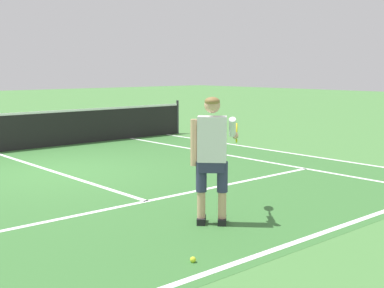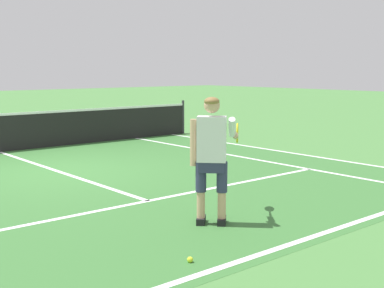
{
  "view_description": "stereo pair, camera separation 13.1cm",
  "coord_description": "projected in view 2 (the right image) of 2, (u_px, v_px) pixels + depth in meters",
  "views": [
    {
      "loc": [
        -4.75,
        -9.67,
        2.07
      ],
      "look_at": [
        -0.07,
        -4.34,
        1.05
      ],
      "focal_mm": 48.83,
      "sensor_mm": 36.0,
      "label": 1
    },
    {
      "loc": [
        -4.65,
        -9.76,
        2.07
      ],
      "look_at": [
        -0.07,
        -4.34,
        1.05
      ],
      "focal_mm": 48.83,
      "sensor_mm": 36.0,
      "label": 2
    }
  ],
  "objects": [
    {
      "name": "ground_plane",
      "position": [
        58.0,
        171.0,
        10.64
      ],
      "size": [
        80.0,
        80.0,
        0.0
      ],
      "primitive_type": "plane",
      "color": "#477F3D"
    },
    {
      "name": "line_baseline",
      "position": [
        285.0,
        246.0,
        6.14
      ],
      "size": [
        10.98,
        0.1,
        0.01
      ],
      "primitive_type": "cube",
      "color": "white",
      "rests_on": "ground"
    },
    {
      "name": "court_inner_surface",
      "position": [
        91.0,
        182.0,
        9.61
      ],
      "size": [
        10.98,
        9.58,
        0.0
      ],
      "primitive_type": "cube",
      "color": "#387033",
      "rests_on": "ground"
    },
    {
      "name": "tennis_ball_near_feet",
      "position": [
        190.0,
        260.0,
        5.63
      ],
      "size": [
        0.07,
        0.07,
        0.07
      ],
      "primitive_type": "sphere",
      "color": "#CCE02D",
      "rests_on": "ground"
    },
    {
      "name": "tennis_player",
      "position": [
        212.0,
        152.0,
        6.9
      ],
      "size": [
        1.17,
        0.73,
        1.71
      ],
      "color": "black",
      "rests_on": "ground"
    },
    {
      "name": "line_centre_service",
      "position": [
        57.0,
        171.0,
        10.66
      ],
      "size": [
        0.1,
        6.4,
        0.01
      ],
      "primitive_type": "cube",
      "color": "white",
      "rests_on": "ground"
    },
    {
      "name": "line_singles_right",
      "position": [
        246.0,
        158.0,
        12.24
      ],
      "size": [
        0.1,
        9.18,
        0.01
      ],
      "primitive_type": "cube",
      "color": "white",
      "rests_on": "ground"
    },
    {
      "name": "line_doubles_right",
      "position": [
        284.0,
        152.0,
        13.12
      ],
      "size": [
        0.1,
        9.18,
        0.01
      ],
      "primitive_type": "cube",
      "color": "white",
      "rests_on": "ground"
    },
    {
      "name": "line_service",
      "position": [
        148.0,
        201.0,
        8.24
      ],
      "size": [
        8.23,
        0.1,
        0.01
      ],
      "primitive_type": "cube",
      "color": "white",
      "rests_on": "ground"
    }
  ]
}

